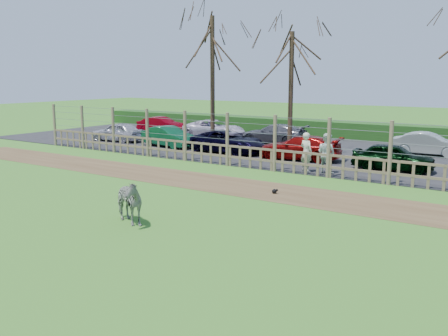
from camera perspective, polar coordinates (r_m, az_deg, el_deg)
The scene contains 20 objects.
ground at distance 15.77m, azimuth -8.13°, elevation -4.94°, with size 120.00×120.00×0.00m, color #619238.
dirt_strip at distance 19.24m, azimuth 0.84°, elevation -2.00°, with size 34.00×2.80×0.01m, color brown.
asphalt at distance 28.03m, azimuth 12.05°, elevation 1.74°, with size 44.00×13.00×0.04m, color #232326.
hedge at distance 34.51m, azimuth 16.45°, elevation 4.04°, with size 46.00×2.00×1.10m, color #1E4716.
fence at distance 22.07m, azimuth 5.81°, elevation 1.67°, with size 30.16×0.16×2.50m.
tree_left at distance 29.09m, azimuth -1.34°, elevation 13.34°, with size 4.80×4.80×7.88m.
tree_mid at distance 27.62m, azimuth 7.72°, elevation 11.85°, with size 4.80×4.80×6.83m.
zebra at distance 14.50m, azimuth -11.15°, elevation -3.72°, with size 0.71×1.56×1.32m, color gray.
visitor_a at distance 21.99m, azimuth 9.38°, elevation 1.81°, with size 0.63×0.41×1.72m, color beige.
visitor_b at distance 21.81m, azimuth 11.61°, elevation 1.66°, with size 0.84×0.65×1.72m, color silver.
crow at distance 17.99m, azimuth 5.80°, elevation -2.66°, with size 0.23×0.17×0.19m.
car_0 at distance 32.67m, azimuth -12.06°, elevation 4.06°, with size 1.42×3.52×1.20m, color #B4AFBB.
car_1 at distance 29.64m, azimuth -6.38°, elevation 3.59°, with size 1.27×3.64×1.20m, color #105732.
car_2 at distance 27.19m, azimuth 0.45°, elevation 3.03°, with size 1.99×4.32×1.20m, color black.
car_3 at distance 25.17m, azimuth 8.65°, elevation 2.31°, with size 1.68×4.13×1.20m, color maroon.
car_4 at distance 23.24m, azimuth 18.79°, elevation 1.19°, with size 1.42×3.52×1.20m, color black.
car_7 at distance 36.63m, azimuth -7.14°, elevation 4.88°, with size 1.27×3.64×1.20m, color maroon.
car_8 at distance 33.82m, azimuth -1.12°, elevation 4.50°, with size 1.99×4.32×1.20m, color silver.
car_9 at distance 31.12m, azimuth 5.76°, elevation 3.93°, with size 1.68×4.13×1.20m, color #55545D.
car_11 at distance 28.37m, azimuth 22.30°, elevation 2.56°, with size 1.27×3.64×1.20m, color beige.
Camera 1 is at (10.22, -11.26, 4.17)m, focal length 40.00 mm.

